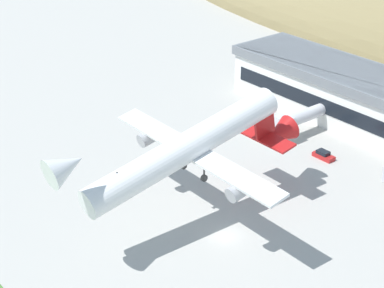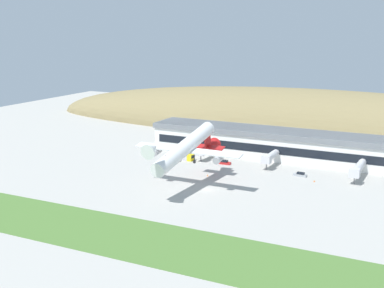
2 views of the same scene
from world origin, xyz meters
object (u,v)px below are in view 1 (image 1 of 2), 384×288
fuel_truck (261,125)px  traffic_cone_1 (261,189)px  service_car_1 (323,155)px  cargo_airplane (190,148)px  jetway_0 (298,118)px

fuel_truck → traffic_cone_1: size_ratio=10.83×
service_car_1 → cargo_airplane: bearing=-88.4°
cargo_airplane → fuel_truck: 38.01m
service_car_1 → fuel_truck: 15.96m
jetway_0 → traffic_cone_1: size_ratio=21.63×
jetway_0 → service_car_1: 10.67m
jetway_0 → cargo_airplane: (10.58, -36.06, 9.12)m
service_car_1 → fuel_truck: fuel_truck is taller
cargo_airplane → fuel_truck: cargo_airplane is taller
jetway_0 → cargo_airplane: size_ratio=0.27×
jetway_0 → service_car_1: size_ratio=2.94×
jetway_0 → service_car_1: jetway_0 is taller
service_car_1 → traffic_cone_1: bearing=-86.5°
jetway_0 → fuel_truck: jetway_0 is taller
cargo_airplane → fuel_truck: (-16.82, 32.03, -11.64)m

